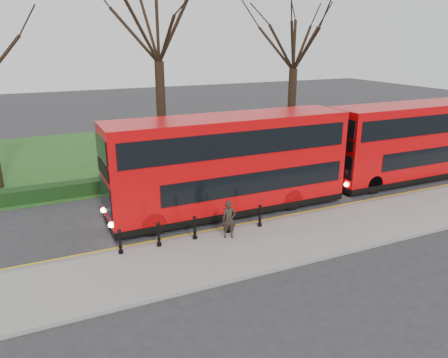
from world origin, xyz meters
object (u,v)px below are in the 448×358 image
bollard_row (195,228)px  bus_lead (229,165)px  pedestrian (229,219)px  bus_rear (415,142)px

bollard_row → bus_lead: bearing=42.4°
bus_lead → pedestrian: bearing=-115.3°
bollard_row → bus_rear: 15.80m
bus_rear → bollard_row: bearing=-170.0°
bus_lead → pedestrian: size_ratio=7.28×
bus_rear → pedestrian: (-14.08, -3.20, -1.36)m
bus_lead → pedestrian: 3.70m
bollard_row → bus_rear: bearing=10.0°
bollard_row → pedestrian: pedestrian is taller
bollard_row → pedestrian: (1.39, -0.47, 0.33)m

